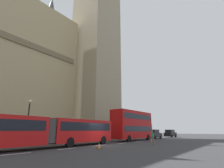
{
  "coord_description": "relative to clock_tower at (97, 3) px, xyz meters",
  "views": [
    {
      "loc": [
        -15.99,
        -13.94,
        1.69
      ],
      "look_at": [
        6.08,
        3.14,
        9.22
      ],
      "focal_mm": 27.58,
      "sensor_mm": 36.0,
      "label": 1
    }
  ],
  "objects": [
    {
      "name": "sedan_lead",
      "position": [
        3.61,
        -13.88,
        -37.53
      ],
      "size": [
        4.4,
        1.86,
        1.85
      ],
      "color": "black",
      "rests_on": "ground_plane"
    },
    {
      "name": "street_lamp",
      "position": [
        -21.26,
        -9.48,
        -35.39
      ],
      "size": [
        0.44,
        0.44,
        5.27
      ],
      "color": "black",
      "rests_on": "ground_plane"
    },
    {
      "name": "double_decker_bus",
      "position": [
        -4.97,
        -13.99,
        -35.74
      ],
      "size": [
        10.02,
        2.54,
        4.9
      ],
      "color": "#B20F0F",
      "rests_on": "ground_plane"
    },
    {
      "name": "lane_centre_marking",
      "position": [
        -15.8,
        -15.98,
        -38.44
      ],
      "size": [
        29.8,
        0.16,
        0.01
      ],
      "color": "silver",
      "rests_on": "ground_plane"
    },
    {
      "name": "sedan_trailing",
      "position": [
        13.6,
        -13.84,
        -37.53
      ],
      "size": [
        4.4,
        1.86,
        1.85
      ],
      "color": "black",
      "rests_on": "ground_plane"
    },
    {
      "name": "articulated_bus",
      "position": [
        -21.58,
        -13.99,
        -36.7
      ],
      "size": [
        17.8,
        2.54,
        2.9
      ],
      "color": "red",
      "rests_on": "ground_plane"
    },
    {
      "name": "traffic_cone_west",
      "position": [
        -18.6,
        -18.42,
        -38.16
      ],
      "size": [
        0.36,
        0.36,
        0.58
      ],
      "color": "black",
      "rests_on": "ground_plane"
    },
    {
      "name": "ground_plane",
      "position": [
        -15.49,
        -15.98,
        -38.45
      ],
      "size": [
        160.0,
        160.0,
        0.0
      ],
      "primitive_type": "plane",
      "color": "#333335"
    },
    {
      "name": "traffic_cone_middle",
      "position": [
        -5.98,
        -17.82,
        -38.16
      ],
      "size": [
        0.36,
        0.36,
        0.58
      ],
      "color": "black",
      "rests_on": "ground_plane"
    },
    {
      "name": "pedestrian_near_cones",
      "position": [
        -10.12,
        -20.0,
        -37.53
      ],
      "size": [
        0.46,
        0.36,
        1.69
      ],
      "color": "#726651",
      "rests_on": "ground_plane"
    },
    {
      "name": "clock_tower",
      "position": [
        0.0,
        0.0,
        0.0
      ],
      "size": [
        11.29,
        11.29,
        72.85
      ],
      "color": "tan",
      "rests_on": "ground_plane"
    }
  ]
}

